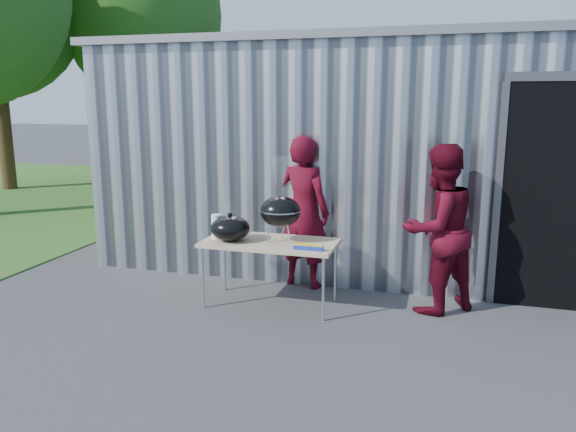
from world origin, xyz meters
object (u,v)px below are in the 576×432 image
(kettle_grill, at_px, (280,205))
(person_cook, at_px, (303,212))
(folding_table, at_px, (270,245))
(person_bystander, at_px, (438,229))

(kettle_grill, xyz_separation_m, person_cook, (0.07, 0.74, -0.22))
(folding_table, height_order, person_cook, person_cook)
(kettle_grill, height_order, person_bystander, person_bystander)
(folding_table, distance_m, person_bystander, 1.86)
(kettle_grill, bearing_deg, folding_table, -167.34)
(folding_table, bearing_deg, kettle_grill, 12.66)
(kettle_grill, relative_size, person_bystander, 0.51)
(kettle_grill, relative_size, person_cook, 0.50)
(folding_table, bearing_deg, person_bystander, 10.97)
(folding_table, relative_size, kettle_grill, 1.59)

